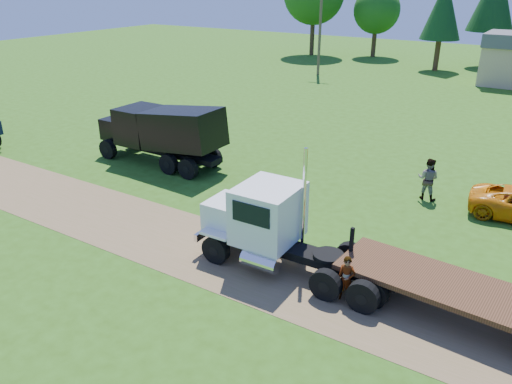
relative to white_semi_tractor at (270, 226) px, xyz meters
The scene contains 8 objects.
ground 1.77m from the white_semi_tractor, 149.31° to the right, with size 140.00×140.00×0.00m, color #2C5011.
dirt_track 1.76m from the white_semi_tractor, 149.31° to the right, with size 120.00×4.20×0.01m, color brown.
white_semi_tractor is the anchor object (origin of this frame).
black_dump_truck 11.63m from the white_semi_tractor, 150.44° to the left, with size 7.82×2.42×3.39m.
flatbed_trailer 6.49m from the white_semi_tractor, ahead, with size 7.65×2.79×1.92m.
spectator_a 3.32m from the white_semi_tractor, 11.35° to the right, with size 0.56×0.37×1.53m, color #999999.
spectator_b 9.24m from the white_semi_tractor, 69.65° to the left, with size 0.95×0.74×1.96m, color #999999.
tree_row 49.16m from the white_semi_tractor, 92.33° to the left, with size 53.65×14.82×11.31m.
Camera 1 is at (8.69, -12.81, 9.46)m, focal length 35.00 mm.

